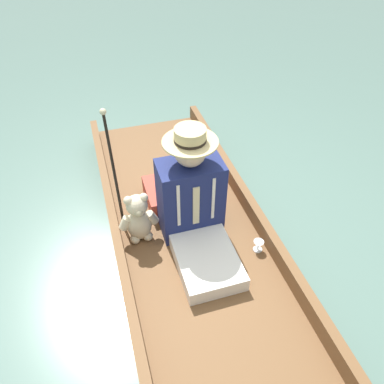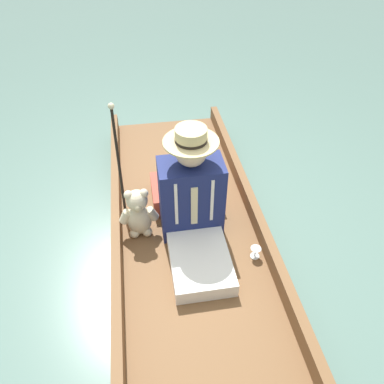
{
  "view_description": "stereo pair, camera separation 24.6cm",
  "coord_description": "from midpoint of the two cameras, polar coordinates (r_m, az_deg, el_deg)",
  "views": [
    {
      "loc": [
        0.51,
        1.73,
        2.16
      ],
      "look_at": [
        -0.03,
        -0.04,
        0.53
      ],
      "focal_mm": 35.0,
      "sensor_mm": 36.0,
      "label": 1
    },
    {
      "loc": [
        0.27,
        1.78,
        2.16
      ],
      "look_at": [
        -0.03,
        -0.04,
        0.53
      ],
      "focal_mm": 35.0,
      "sensor_mm": 36.0,
      "label": 2
    }
  ],
  "objects": [
    {
      "name": "walking_cane",
      "position": [
        2.6,
        -8.57,
        5.24
      ],
      "size": [
        0.04,
        0.29,
        0.85
      ],
      "color": "black",
      "rests_on": "punt_boat"
    },
    {
      "name": "ground_plane",
      "position": [
        2.81,
        2.08,
        -8.84
      ],
      "size": [
        16.0,
        16.0,
        0.0
      ],
      "primitive_type": "plane",
      "color": "slate"
    },
    {
      "name": "seat_cushion",
      "position": [
        2.92,
        1.46,
        0.04
      ],
      "size": [
        0.53,
        0.37,
        0.15
      ],
      "color": "#B24738",
      "rests_on": "punt_boat"
    },
    {
      "name": "punt_boat",
      "position": [
        2.74,
        2.13,
        -7.67
      ],
      "size": [
        1.07,
        3.18,
        0.28
      ],
      "color": "brown",
      "rests_on": "ground_plane"
    },
    {
      "name": "wine_glass",
      "position": [
        2.59,
        12.4,
        -8.88
      ],
      "size": [
        0.07,
        0.07,
        0.08
      ],
      "color": "silver",
      "rests_on": "punt_boat"
    },
    {
      "name": "seated_person",
      "position": [
        2.49,
        3.0,
        -2.1
      ],
      "size": [
        0.43,
        0.8,
        0.84
      ],
      "rotation": [
        0.0,
        0.0,
        0.15
      ],
      "color": "white",
      "rests_on": "punt_boat"
    },
    {
      "name": "teddy_bear",
      "position": [
        2.59,
        -5.46,
        -3.46
      ],
      "size": [
        0.28,
        0.16,
        0.4
      ],
      "color": "beige",
      "rests_on": "punt_boat"
    }
  ]
}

